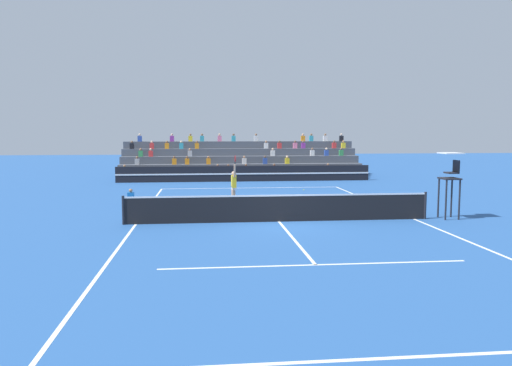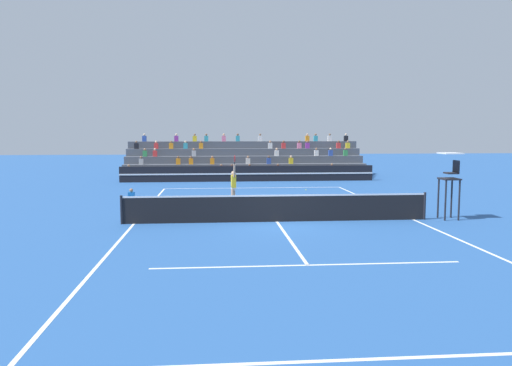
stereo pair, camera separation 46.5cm
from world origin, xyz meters
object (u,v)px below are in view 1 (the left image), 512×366
at_px(tennis_ball, 304,190).
at_px(ball_kid_courtside, 131,200).
at_px(tennis_player, 234,187).
at_px(umpire_chair, 451,176).

bearing_deg(tennis_ball, ball_kid_courtside, -149.02).
height_order(tennis_player, tennis_ball, tennis_player).
relative_size(umpire_chair, tennis_ball, 39.26).
bearing_deg(umpire_chair, tennis_ball, 110.75).
xyz_separation_m(ball_kid_courtside, tennis_ball, (9.40, 5.65, -0.30)).
bearing_deg(tennis_ball, umpire_chair, -69.25).
bearing_deg(ball_kid_courtside, tennis_ball, 30.98).
xyz_separation_m(tennis_player, tennis_ball, (4.62, 6.67, -0.95)).
xyz_separation_m(ball_kid_courtside, tennis_player, (4.78, -1.02, 0.66)).
relative_size(tennis_player, tennis_ball, 36.69).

